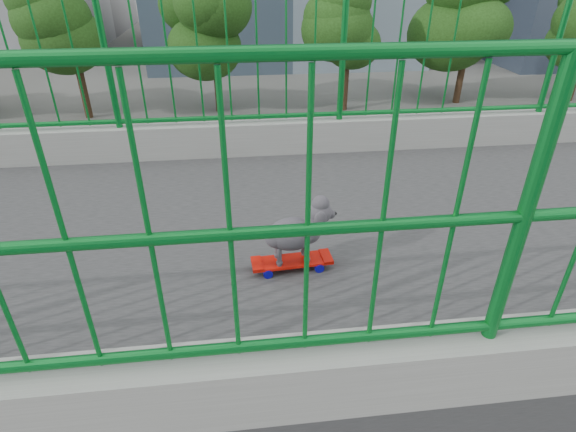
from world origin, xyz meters
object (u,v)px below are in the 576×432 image
(skateboard, at_px, (292,262))
(car_2, at_px, (248,199))
(poodle, at_px, (296,231))
(car_3, at_px, (279,163))

(skateboard, height_order, car_2, skateboard)
(poodle, relative_size, car_2, 0.09)
(skateboard, distance_m, car_2, 14.34)
(poodle, distance_m, car_3, 17.39)
(car_2, bearing_deg, car_3, -25.08)
(car_2, distance_m, car_3, 3.53)
(skateboard, distance_m, poodle, 0.22)
(car_3, bearing_deg, poodle, 174.88)
(skateboard, xyz_separation_m, poodle, (-0.00, 0.02, 0.22))
(poodle, relative_size, car_3, 0.09)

